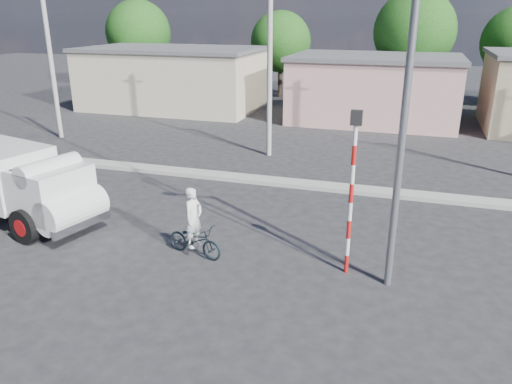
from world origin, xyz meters
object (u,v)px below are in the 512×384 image
(bicycle, at_px, (195,240))
(cyclist, at_px, (194,227))
(traffic_pole, at_px, (352,180))
(streetlight, at_px, (400,88))
(truck, at_px, (20,183))

(bicycle, relative_size, cyclist, 1.03)
(bicycle, distance_m, traffic_pole, 4.77)
(bicycle, bearing_deg, cyclist, 0.00)
(bicycle, bearing_deg, streetlight, -76.17)
(bicycle, height_order, traffic_pole, traffic_pole)
(bicycle, bearing_deg, traffic_pole, -72.08)
(bicycle, xyz_separation_m, cyclist, (0.00, 0.00, 0.40))
(streetlight, bearing_deg, bicycle, -179.73)
(truck, relative_size, cyclist, 3.57)
(traffic_pole, height_order, streetlight, streetlight)
(truck, distance_m, bicycle, 6.48)
(traffic_pole, xyz_separation_m, streetlight, (0.94, -0.30, 2.37))
(bicycle, relative_size, traffic_pole, 0.41)
(cyclist, bearing_deg, bicycle, 0.00)
(truck, relative_size, traffic_pole, 1.42)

